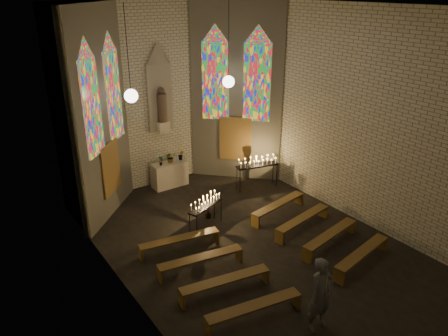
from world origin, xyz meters
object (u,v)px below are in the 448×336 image
Objects in this scene: aisle_flower_pot at (208,213)px; visitor at (321,295)px; altar at (170,174)px; votive_stand_left at (206,203)px; votive_stand_right at (257,163)px.

aisle_flower_pot is 5.93m from visitor.
altar is 3.69m from votive_stand_left.
altar is 3.51m from votive_stand_right.
aisle_flower_pot is 0.20× the size of visitor.
votive_stand_left is (-0.60, -3.62, 0.43)m from altar.
altar is 0.93× the size of votive_stand_left.
visitor is at bearing -104.09° from votive_stand_right.
visitor is at bearing -95.47° from altar.
aisle_flower_pot is at bearing -148.22° from votive_stand_right.
altar is 3.10m from aisle_flower_pot.
visitor reaches higher than votive_stand_left.
altar is 0.81× the size of votive_stand_right.
visitor is (-0.85, -8.92, 0.44)m from altar.
votive_stand_right is (2.73, -2.14, 0.56)m from altar.
aisle_flower_pot is 3.16m from votive_stand_right.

